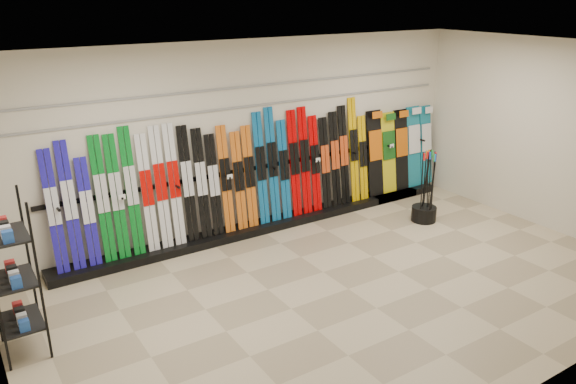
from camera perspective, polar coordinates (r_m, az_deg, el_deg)
floor at (r=7.46m, az=6.15°, el=-9.77°), size 8.00×8.00×0.00m
back_wall at (r=8.84m, az=-3.69°, el=5.57°), size 8.00×0.00×8.00m
right_wall at (r=9.80m, az=25.16°, el=5.15°), size 0.00×5.00×5.00m
ceiling at (r=6.53m, az=7.14°, el=13.79°), size 8.00×8.00×0.00m
ski_rack_base at (r=9.22m, az=-1.60°, el=-3.22°), size 8.00×0.40×0.12m
skis at (r=8.65m, az=-5.79°, el=1.48°), size 5.37×0.27×1.83m
snowboards at (r=10.67m, az=11.32°, el=4.23°), size 1.58×0.24×1.55m
accessory_rack at (r=6.51m, az=-26.11°, el=-7.76°), size 0.40×0.60×1.76m
pole_bin at (r=9.72m, az=13.63°, el=-2.15°), size 0.41×0.41×0.25m
ski_poles at (r=9.56m, az=14.02°, el=0.55°), size 0.32×0.30×1.18m
slatwall_rail_0 at (r=8.71m, az=-3.70°, el=8.73°), size 7.60×0.02×0.03m
slatwall_rail_1 at (r=8.66m, az=-3.74°, el=10.68°), size 7.60×0.02×0.03m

